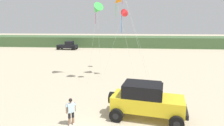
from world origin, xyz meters
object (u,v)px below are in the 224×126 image
Objects in this scene: jeep at (146,100)px; kite_white_parafoil at (117,2)px; person_watching at (71,110)px; distant_pickup at (68,46)px; kite_blue_swept at (97,10)px; kite_purple_stunt at (123,14)px.

jeep is 15.14m from kite_white_parafoil.
person_watching is 0.35× the size of distant_pickup.
kite_blue_swept is (11.20, -24.20, 6.38)m from distant_pickup.
kite_white_parafoil is at bearing 101.99° from jeep.
person_watching is at bearing -103.41° from kite_purple_stunt.
kite_white_parafoil is at bearing -56.49° from distant_pickup.
kite_purple_stunt is (2.57, 10.78, 6.00)m from person_watching.
jeep is 36.04m from distant_pickup.
kite_white_parafoil reaches higher than kite_blue_swept.
distant_pickup is at bearing 114.84° from kite_blue_swept.
kite_white_parafoil reaches higher than jeep.
kite_purple_stunt is (0.86, -3.45, -1.65)m from kite_white_parafoil.
person_watching is at bearing -96.87° from kite_white_parafoil.
kite_purple_stunt is (-1.89, 9.47, 5.74)m from jeep.
person_watching is 11.49m from kite_blue_swept.
jeep is at bearing -78.72° from kite_purple_stunt.
jeep is 0.66× the size of kite_purple_stunt.
jeep reaches higher than distant_pickup.
jeep is 0.55× the size of kite_white_parafoil.
kite_blue_swept is at bearing 90.07° from person_watching.
distant_pickup is at bearing 120.96° from kite_purple_stunt.
jeep is at bearing -78.01° from kite_white_parafoil.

